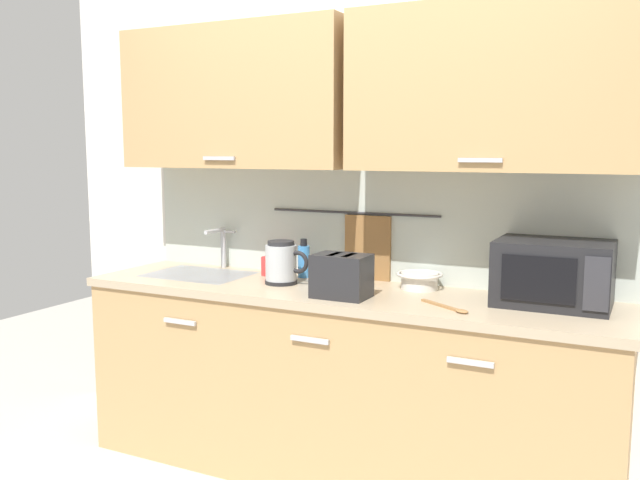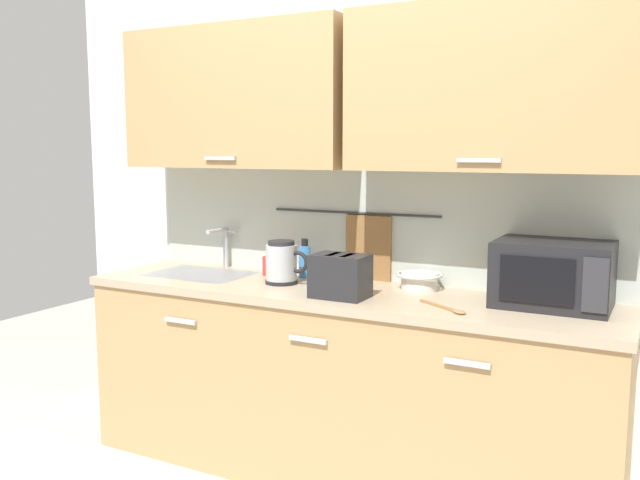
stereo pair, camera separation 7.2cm
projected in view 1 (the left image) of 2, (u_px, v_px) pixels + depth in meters
The scene contains 11 objects.
counter_unit at pixel (338, 381), 3.19m from camera, with size 2.53×0.64×0.90m.
back_wall_assembly at pixel (361, 154), 3.25m from camera, with size 3.70×0.41×2.50m.
sink_faucet at pixel (221, 242), 3.67m from camera, with size 0.09×0.17×0.22m.
microwave at pixel (554, 273), 2.80m from camera, with size 0.46×0.35×0.27m.
electric_kettle at pixel (282, 263), 3.25m from camera, with size 0.23×0.16×0.21m.
dish_soap_bottle at pixel (304, 260), 3.42m from camera, with size 0.06×0.06×0.20m.
mug_near_sink at pixel (269, 266), 3.47m from camera, with size 0.12×0.08×0.09m.
mixing_bowl at pixel (419, 279), 3.14m from camera, with size 0.21×0.21×0.08m.
toaster at pixel (342, 276), 2.95m from camera, with size 0.26×0.17×0.19m.
mug_by_kettle at pixel (349, 276), 3.20m from camera, with size 0.12×0.08×0.09m.
wooden_spoon at pixel (450, 308), 2.74m from camera, with size 0.25×0.18×0.01m.
Camera 1 is at (1.28, -2.49, 1.54)m, focal length 38.01 mm.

